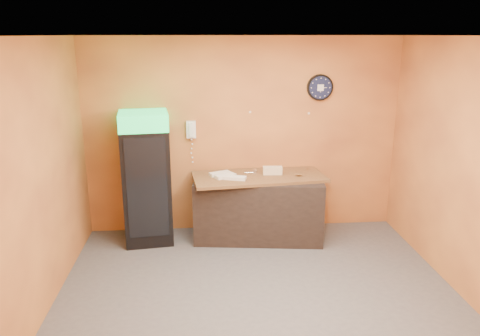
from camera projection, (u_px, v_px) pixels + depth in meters
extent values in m
plane|color=#47474C|center=(259.00, 297.00, 5.20)|extent=(4.50, 4.50, 0.00)
cube|color=#DE8C3E|center=(243.00, 136.00, 6.73)|extent=(4.50, 0.02, 2.80)
cube|color=#DE8C3E|center=(36.00, 182.00, 4.63)|extent=(0.02, 4.00, 2.80)
cube|color=#DE8C3E|center=(469.00, 171.00, 5.00)|extent=(0.02, 4.00, 2.80)
cube|color=white|center=(262.00, 36.00, 4.43)|extent=(4.50, 4.00, 0.02)
cube|color=black|center=(147.00, 186.00, 6.45)|extent=(0.71, 0.71, 1.60)
cube|color=green|center=(143.00, 121.00, 6.20)|extent=(0.71, 0.71, 0.23)
cube|color=black|center=(141.00, 189.00, 6.12)|extent=(0.53, 0.08, 1.37)
cube|color=black|center=(258.00, 208.00, 6.63)|extent=(1.85, 1.00, 0.88)
cylinder|color=black|center=(320.00, 87.00, 6.61)|extent=(0.37, 0.05, 0.37)
cylinder|color=#0F1433|center=(320.00, 88.00, 6.58)|extent=(0.32, 0.01, 0.32)
cube|color=white|center=(321.00, 88.00, 6.57)|extent=(0.09, 0.00, 0.09)
cube|color=white|center=(191.00, 129.00, 6.59)|extent=(0.13, 0.08, 0.24)
cube|color=white|center=(191.00, 130.00, 6.55)|extent=(0.06, 0.04, 0.20)
cube|color=brown|center=(259.00, 177.00, 6.51)|extent=(1.89, 0.97, 0.04)
cube|color=beige|center=(272.00, 172.00, 6.54)|extent=(0.27, 0.10, 0.06)
cube|color=beige|center=(273.00, 169.00, 6.52)|extent=(0.27, 0.10, 0.06)
cube|color=silver|center=(225.00, 176.00, 6.39)|extent=(0.31, 0.25, 0.04)
cube|color=silver|center=(235.00, 178.00, 6.32)|extent=(0.32, 0.20, 0.04)
cube|color=silver|center=(220.00, 174.00, 6.51)|extent=(0.32, 0.22, 0.04)
cylinder|color=silver|center=(255.00, 171.00, 6.59)|extent=(0.06, 0.06, 0.06)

